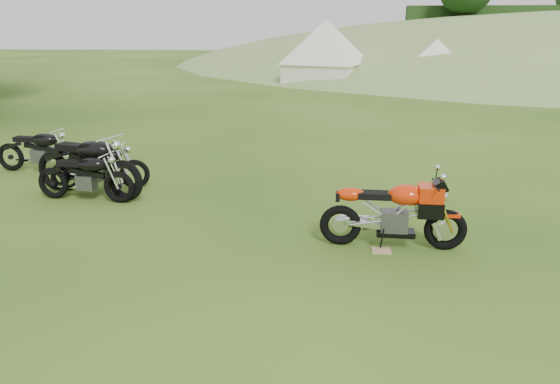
# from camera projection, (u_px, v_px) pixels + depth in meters

# --- Properties ---
(ground) EXTENTS (120.00, 120.00, 0.00)m
(ground) POSITION_uv_depth(u_px,v_px,m) (282.00, 270.00, 6.53)
(ground) COLOR #284F11
(ground) RESTS_ON ground
(sport_motorcycle) EXTENTS (1.82, 0.50, 1.08)m
(sport_motorcycle) POSITION_uv_depth(u_px,v_px,m) (393.00, 208.00, 7.06)
(sport_motorcycle) COLOR red
(sport_motorcycle) RESTS_ON ground
(plywood_board) EXTENTS (0.25, 0.20, 0.02)m
(plywood_board) POSITION_uv_depth(u_px,v_px,m) (381.00, 251.00, 7.06)
(plywood_board) COLOR tan
(plywood_board) RESTS_ON ground
(vintage_moto_a) EXTENTS (1.70, 0.54, 0.88)m
(vintage_moto_a) POSITION_uv_depth(u_px,v_px,m) (85.00, 175.00, 8.99)
(vintage_moto_a) COLOR black
(vintage_moto_a) RESTS_ON ground
(vintage_moto_b) EXTENTS (2.21, 1.15, 1.14)m
(vintage_moto_b) POSITION_uv_depth(u_px,v_px,m) (87.00, 163.00, 9.24)
(vintage_moto_b) COLOR black
(vintage_moto_b) RESTS_ON ground
(vintage_moto_c) EXTENTS (1.69, 0.74, 0.87)m
(vintage_moto_c) POSITION_uv_depth(u_px,v_px,m) (100.00, 166.00, 9.60)
(vintage_moto_c) COLOR black
(vintage_moto_c) RESTS_ON ground
(vintage_moto_d) EXTENTS (1.78, 0.51, 0.92)m
(vintage_moto_d) POSITION_uv_depth(u_px,v_px,m) (38.00, 150.00, 10.75)
(vintage_moto_d) COLOR black
(vintage_moto_d) RESTS_ON ground
(tent_left) EXTENTS (4.28, 4.28, 2.91)m
(tent_left) POSITION_uv_depth(u_px,v_px,m) (326.00, 54.00, 26.77)
(tent_left) COLOR white
(tent_left) RESTS_ON ground
(tent_mid) EXTENTS (3.08, 3.08, 2.37)m
(tent_mid) POSITION_uv_depth(u_px,v_px,m) (436.00, 60.00, 26.40)
(tent_mid) COLOR silver
(tent_mid) RESTS_ON ground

